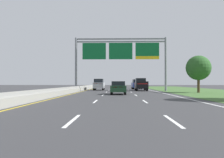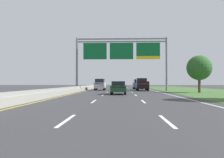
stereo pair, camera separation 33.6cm
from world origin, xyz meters
The scene contains 11 objects.
ground_plane centered at (0.00, 35.00, 0.00)m, with size 220.00×220.00×0.00m, color #333335.
lane_striping centered at (0.00, 34.54, 0.00)m, with size 11.96×106.00×0.01m.
grass_verge_right centered at (13.95, 35.00, 0.01)m, with size 14.00×110.00×0.02m, color #3D602D.
median_barrier_concrete centered at (-6.60, 35.00, 0.35)m, with size 0.60×110.00×0.85m.
overhead_sign_gantry centered at (0.30, 40.58, 6.24)m, with size 15.06×0.42×8.81m.
pickup_truck_black centered at (3.89, 43.52, 1.07)m, with size 2.06×5.42×2.20m.
car_blue_right_lane_suv centered at (3.88, 53.30, 1.10)m, with size 2.03×4.75×2.11m.
car_white_centre_lane_sedan centered at (-0.08, 43.06, 0.82)m, with size 1.92×4.44×1.57m.
car_silver_left_lane_suv centered at (-3.73, 46.59, 1.10)m, with size 1.90×4.70×2.11m.
car_darkgreen_centre_lane_sedan centered at (-0.11, 30.48, 0.82)m, with size 1.83×4.40×1.57m.
roadside_tree_mid centered at (11.10, 35.21, 3.46)m, with size 3.46×3.46×5.21m.
Camera 1 is at (-0.17, 1.67, 1.41)m, focal length 38.24 mm.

